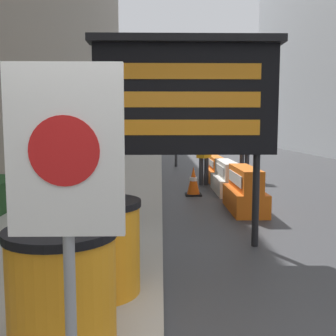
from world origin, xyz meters
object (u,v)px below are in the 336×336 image
message_board (186,98)px  traffic_light_near_curb (176,92)px  barrel_drum_foreground (62,290)px  pedestrian_passerby (204,152)px  jersey_barrier_orange_far (245,192)px  warning_sign (66,180)px  traffic_cone_mid (193,181)px  jersey_barrier_white (227,179)px  pedestrian_worker (245,148)px  jersey_barrier_orange_near (216,170)px  traffic_cone_near (250,176)px  barrel_drum_middle (101,246)px

message_board → traffic_light_near_curb: bearing=88.5°
barrel_drum_foreground → pedestrian_passerby: 8.94m
message_board → jersey_barrier_orange_far: size_ratio=1.79×
warning_sign → pedestrian_passerby: size_ratio=1.15×
traffic_light_near_curb → traffic_cone_mid: bearing=-88.6°
jersey_barrier_white → pedestrian_worker: 2.44m
jersey_barrier_orange_near → message_board: bearing=-101.6°
jersey_barrier_white → message_board: bearing=-106.6°
barrel_drum_foreground → warning_sign: (0.22, -0.70, 0.87)m
traffic_cone_mid → pedestrian_passerby: bearing=75.4°
barrel_drum_foreground → traffic_light_near_curb: 14.19m
jersey_barrier_orange_far → traffic_light_near_curb: 9.17m
barrel_drum_foreground → pedestrian_passerby: (1.94, 8.72, 0.39)m
jersey_barrier_orange_far → traffic_light_near_curb: (-1.07, 8.69, 2.73)m
jersey_barrier_white → traffic_cone_mid: jersey_barrier_white is taller
traffic_cone_near → pedestrian_passerby: size_ratio=0.35×
barrel_drum_middle → jersey_barrier_orange_near: barrel_drum_middle is taller
traffic_cone_near → traffic_light_near_curb: bearing=110.0°
jersey_barrier_orange_far → pedestrian_passerby: 3.58m
warning_sign → jersey_barrier_orange_far: size_ratio=1.16×
traffic_cone_mid → jersey_barrier_white: bearing=24.6°
barrel_drum_foreground → warning_sign: warning_sign is taller
jersey_barrier_orange_far → traffic_cone_mid: (-0.90, 1.81, -0.04)m
jersey_barrier_orange_near → pedestrian_worker: (0.92, 0.10, 0.71)m
pedestrian_worker → pedestrian_passerby: 1.63m
barrel_drum_middle → jersey_barrier_orange_far: size_ratio=0.54×
warning_sign → traffic_cone_mid: size_ratio=2.65×
jersey_barrier_orange_near → pedestrian_worker: size_ratio=0.99×
jersey_barrier_white → traffic_cone_near: bearing=51.8°
traffic_cone_near → traffic_cone_mid: (-1.78, -1.52, 0.07)m
jersey_barrier_orange_near → jersey_barrier_orange_far: bearing=-90.0°
barrel_drum_middle → traffic_cone_mid: bearing=77.1°
traffic_cone_near → traffic_cone_mid: traffic_cone_mid is taller
message_board → traffic_cone_near: bearing=68.5°
jersey_barrier_orange_far → pedestrian_worker: (0.92, 4.38, 0.65)m
warning_sign → jersey_barrier_orange_near: 10.49m
jersey_barrier_white → traffic_light_near_curb: 7.11m
barrel_drum_middle → warning_sign: (0.10, -1.70, 0.87)m
jersey_barrier_orange_far → traffic_cone_near: (0.88, 3.34, -0.11)m
traffic_cone_mid → barrel_drum_middle: bearing=-102.9°
message_board → jersey_barrier_orange_far: (1.36, 2.35, -1.72)m
pedestrian_worker → traffic_cone_mid: bearing=155.4°
jersey_barrier_white → pedestrian_passerby: (-0.46, 1.28, 0.62)m
barrel_drum_middle → traffic_cone_mid: size_ratio=1.24×
traffic_light_near_curb → pedestrian_worker: size_ratio=2.43×
barrel_drum_middle → traffic_cone_near: 8.19m
message_board → traffic_cone_near: size_ratio=5.04×
barrel_drum_middle → message_board: size_ratio=0.30×
traffic_light_near_curb → pedestrian_passerby: (0.61, -5.18, -2.14)m
traffic_light_near_curb → pedestrian_worker: traffic_light_near_curb is taller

